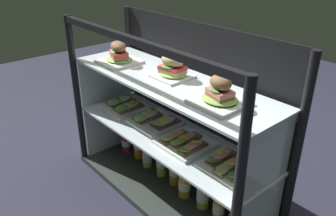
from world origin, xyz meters
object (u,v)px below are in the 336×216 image
object	(u,v)px
open_sandwich_tray_center	(155,121)
juice_bottle_front_second	(126,141)
plated_roll_sandwich_near_right_corner	(119,55)
juice_bottle_front_left_end	(185,184)
juice_bottle_front_right_end	(219,204)
open_sandwich_tray_far_right	(124,106)
juice_bottle_tucked_behind	(175,168)
plated_roll_sandwich_mid_right	(220,95)
open_sandwich_tray_far_left	(184,142)
juice_bottle_front_middle	(139,144)
open_sandwich_tray_right_of_center	(231,165)
juice_bottle_back_left	(161,162)
plated_roll_sandwich_far_right	(172,68)
juice_bottle_front_fourth	(203,192)
juice_bottle_near_post	(147,152)

from	to	relation	value
open_sandwich_tray_center	juice_bottle_front_second	world-z (taller)	open_sandwich_tray_center
plated_roll_sandwich_near_right_corner	juice_bottle_front_second	size ratio (longest dim) A/B	1.04
juice_bottle_front_left_end	juice_bottle_front_right_end	distance (m)	0.24
plated_roll_sandwich_near_right_corner	juice_bottle_front_right_end	xyz separation A→B (m)	(0.71, 0.07, -0.61)
open_sandwich_tray_far_right	juice_bottle_tucked_behind	world-z (taller)	open_sandwich_tray_far_right
plated_roll_sandwich_mid_right	open_sandwich_tray_far_left	xyz separation A→B (m)	(-0.21, 0.01, -0.33)
juice_bottle_front_left_end	juice_bottle_front_second	bearing A→B (deg)	178.10
open_sandwich_tray_far_right	juice_bottle_front_second	distance (m)	0.31
juice_bottle_front_middle	juice_bottle_front_right_end	distance (m)	0.71
open_sandwich_tray_center	juice_bottle_front_right_end	distance (m)	0.55
plated_roll_sandwich_mid_right	open_sandwich_tray_far_left	distance (m)	0.39
open_sandwich_tray_right_of_center	juice_bottle_tucked_behind	bearing A→B (deg)	173.33
juice_bottle_back_left	open_sandwich_tray_center	bearing A→B (deg)	-112.81
plated_roll_sandwich_far_right	juice_bottle_front_middle	xyz separation A→B (m)	(-0.36, 0.03, -0.61)
open_sandwich_tray_far_right	open_sandwich_tray_center	size ratio (longest dim) A/B	1.00
plated_roll_sandwich_far_right	juice_bottle_front_right_end	distance (m)	0.70
open_sandwich_tray_right_of_center	juice_bottle_front_second	distance (m)	0.93
open_sandwich_tray_far_left	juice_bottle_back_left	world-z (taller)	open_sandwich_tray_far_left
open_sandwich_tray_far_right	juice_bottle_front_left_end	distance (m)	0.59
plated_roll_sandwich_mid_right	juice_bottle_back_left	size ratio (longest dim) A/B	0.96
plated_roll_sandwich_far_right	juice_bottle_front_right_end	size ratio (longest dim) A/B	0.74
plated_roll_sandwich_mid_right	open_sandwich_tray_far_left	bearing A→B (deg)	176.31
plated_roll_sandwich_far_right	open_sandwich_tray_far_right	xyz separation A→B (m)	(-0.40, -0.03, -0.33)
plated_roll_sandwich_far_right	juice_bottle_tucked_behind	distance (m)	0.60
open_sandwich_tray_center	open_sandwich_tray_right_of_center	xyz separation A→B (m)	(0.54, -0.01, 0.00)
open_sandwich_tray_far_left	juice_bottle_front_right_end	size ratio (longest dim) A/B	1.05
plated_roll_sandwich_far_right	juice_bottle_tucked_behind	bearing A→B (deg)	97.69
juice_bottle_front_second	juice_bottle_back_left	xyz separation A→B (m)	(0.35, 0.01, 0.01)
open_sandwich_tray_far_left	juice_bottle_tucked_behind	distance (m)	0.31
plated_roll_sandwich_mid_right	open_sandwich_tray_right_of_center	size ratio (longest dim) A/B	0.83
plated_roll_sandwich_mid_right	juice_bottle_front_middle	distance (m)	0.93
juice_bottle_front_middle	juice_bottle_back_left	size ratio (longest dim) A/B	1.15
open_sandwich_tray_right_of_center	juice_bottle_front_second	world-z (taller)	open_sandwich_tray_right_of_center
juice_bottle_front_middle	juice_bottle_back_left	xyz separation A→B (m)	(0.24, -0.01, -0.01)
open_sandwich_tray_far_left	juice_bottle_back_left	size ratio (longest dim) A/B	1.16
plated_roll_sandwich_near_right_corner	juice_bottle_tucked_behind	size ratio (longest dim) A/B	0.80
open_sandwich_tray_right_of_center	juice_bottle_tucked_behind	world-z (taller)	open_sandwich_tray_right_of_center
juice_bottle_front_fourth	juice_bottle_tucked_behind	bearing A→B (deg)	174.87
juice_bottle_near_post	juice_bottle_front_fourth	xyz separation A→B (m)	(0.48, -0.01, -0.00)
juice_bottle_front_middle	plated_roll_sandwich_far_right	bearing A→B (deg)	-5.25
plated_roll_sandwich_mid_right	open_sandwich_tray_far_right	world-z (taller)	plated_roll_sandwich_mid_right
juice_bottle_back_left	juice_bottle_front_fourth	world-z (taller)	juice_bottle_front_fourth
juice_bottle_front_second	open_sandwich_tray_center	bearing A→B (deg)	-4.22
plated_roll_sandwich_mid_right	juice_bottle_front_middle	world-z (taller)	plated_roll_sandwich_mid_right
open_sandwich_tray_center	open_sandwich_tray_far_left	xyz separation A→B (m)	(0.27, -0.03, 0.00)
plated_roll_sandwich_near_right_corner	juice_bottle_front_second	distance (m)	0.64
plated_roll_sandwich_near_right_corner	juice_bottle_front_fourth	world-z (taller)	plated_roll_sandwich_near_right_corner
juice_bottle_front_left_end	plated_roll_sandwich_far_right	bearing A→B (deg)	176.65
juice_bottle_front_second	juice_bottle_front_fourth	distance (m)	0.71
juice_bottle_front_left_end	juice_bottle_front_fourth	world-z (taller)	juice_bottle_front_fourth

